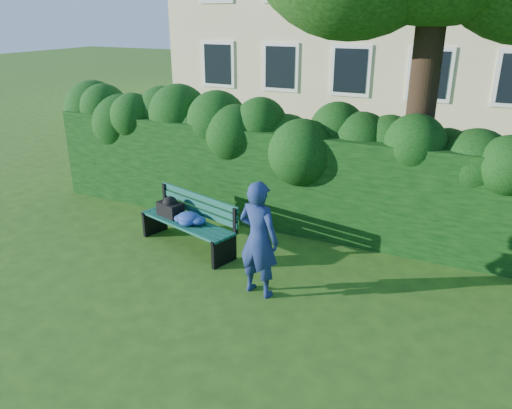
% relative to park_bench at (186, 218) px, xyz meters
% --- Properties ---
extents(ground, '(80.00, 80.00, 0.00)m').
position_rel_park_bench_xyz_m(ground, '(1.29, -0.55, -0.50)').
color(ground, '#294D18').
rests_on(ground, ground).
extents(hedge, '(10.00, 1.00, 1.80)m').
position_rel_park_bench_xyz_m(hedge, '(1.29, 1.65, 0.40)').
color(hedge, black).
rests_on(hedge, ground).
extents(park_bench, '(1.95, 1.06, 0.89)m').
position_rel_park_bench_xyz_m(park_bench, '(0.00, 0.00, 0.00)').
color(park_bench, '#0D443A').
rests_on(park_bench, ground).
extents(man_reading, '(0.66, 0.49, 1.67)m').
position_rel_park_bench_xyz_m(man_reading, '(1.76, -0.86, 0.33)').
color(man_reading, navy).
rests_on(man_reading, ground).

